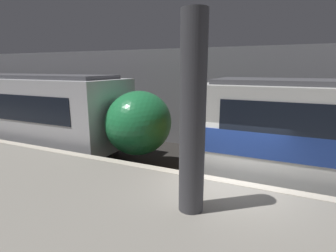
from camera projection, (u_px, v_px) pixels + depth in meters
name	position (u px, v px, depth m)	size (l,w,h in m)	color
ground_plane	(231.00, 219.00, 7.02)	(120.00, 120.00, 0.00)	#282623
station_rear_barrier	(261.00, 102.00, 11.96)	(50.00, 0.15, 4.92)	gray
support_pillar_near	(193.00, 117.00, 4.96)	(0.50, 0.50, 3.85)	#47474C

